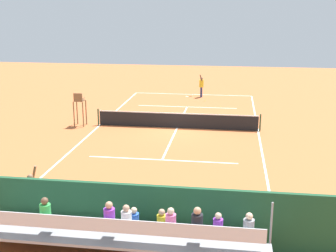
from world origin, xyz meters
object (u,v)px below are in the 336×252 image
object	(u,v)px
bleacher_stand	(119,235)
tennis_racket	(187,97)
equipment_bag	(141,228)
tennis_ball_near	(221,107)
umpire_chair	(79,106)
tennis_player	(201,85)
tennis_net	(177,120)
tennis_ball_far	(205,101)
line_judge	(31,191)
courtside_bench	(195,219)

from	to	relation	value
bleacher_stand	tennis_racket	bearing A→B (deg)	-88.69
equipment_bag	tennis_ball_near	world-z (taller)	equipment_bag
umpire_chair	tennis_player	world-z (taller)	umpire_chair
tennis_net	tennis_ball_far	world-z (taller)	tennis_net
tennis_player	tennis_racket	distance (m)	1.54
tennis_net	line_judge	size ratio (longest dim) A/B	5.35
tennis_ball_far	tennis_racket	bearing A→B (deg)	-45.31
tennis_ball_near	line_judge	size ratio (longest dim) A/B	0.03
tennis_racket	tennis_ball_far	xyz separation A→B (m)	(-1.60, 1.62, 0.02)
tennis_player	tennis_ball_near	size ratio (longest dim) A/B	29.18
equipment_bag	tennis_racket	xyz separation A→B (m)	(0.80, -23.33, -0.16)
tennis_net	tennis_ball_near	xyz separation A→B (m)	(-2.52, -6.24, -0.47)
tennis_player	tennis_racket	xyz separation A→B (m)	(1.17, 0.01, -1.00)
tennis_racket	tennis_ball_near	distance (m)	4.69
bleacher_stand	tennis_net	bearing A→B (deg)	-89.24
tennis_ball_far	tennis_net	bearing A→B (deg)	81.61
tennis_net	bleacher_stand	world-z (taller)	bleacher_stand
tennis_net	tennis_ball_far	size ratio (longest dim) A/B	156.06
tennis_player	tennis_ball_far	bearing A→B (deg)	104.94
umpire_chair	tennis_ball_far	xyz separation A→B (m)	(-7.43, -8.66, -1.28)
bleacher_stand	line_judge	size ratio (longest dim) A/B	4.70
courtside_bench	umpire_chair	bearing A→B (deg)	-56.78
tennis_ball_near	line_judge	bearing A→B (deg)	72.07
equipment_bag	tennis_ball_far	world-z (taller)	equipment_bag
tennis_net	tennis_ball_near	distance (m)	6.74
courtside_bench	tennis_ball_near	distance (m)	19.52
umpire_chair	tennis_racket	distance (m)	11.89
courtside_bench	tennis_ball_far	world-z (taller)	courtside_bench
umpire_chair	tennis_racket	size ratio (longest dim) A/B	3.69
line_judge	bleacher_stand	bearing A→B (deg)	146.88
courtside_bench	tennis_ball_near	xyz separation A→B (m)	(-0.26, -19.51, -0.53)
courtside_bench	tennis_ball_near	world-z (taller)	courtside_bench
tennis_ball_far	tennis_player	bearing A→B (deg)	-75.06
tennis_racket	tennis_ball_far	distance (m)	2.27
tennis_player	tennis_ball_far	size ratio (longest dim) A/B	29.18
tennis_net	umpire_chair	world-z (taller)	umpire_chair
bleacher_stand	courtside_bench	world-z (taller)	bleacher_stand
tennis_net	equipment_bag	size ratio (longest dim) A/B	11.44
bleacher_stand	tennis_ball_far	world-z (taller)	bleacher_stand
umpire_chair	tennis_ball_near	xyz separation A→B (m)	(-8.72, -6.59, -1.28)
tennis_ball_near	tennis_ball_far	size ratio (longest dim) A/B	1.00
umpire_chair	tennis_racket	world-z (taller)	umpire_chair
line_judge	tennis_player	bearing A→B (deg)	-101.04
courtside_bench	tennis_player	world-z (taller)	tennis_player
tennis_player	tennis_ball_near	world-z (taller)	tennis_player
umpire_chair	courtside_bench	bearing A→B (deg)	123.22
umpire_chair	courtside_bench	xyz separation A→B (m)	(-8.46, 12.92, -0.76)
tennis_racket	tennis_ball_far	size ratio (longest dim) A/B	8.78
bleacher_stand	tennis_ball_far	size ratio (longest dim) A/B	137.27
bleacher_stand	tennis_racket	world-z (taller)	bleacher_stand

